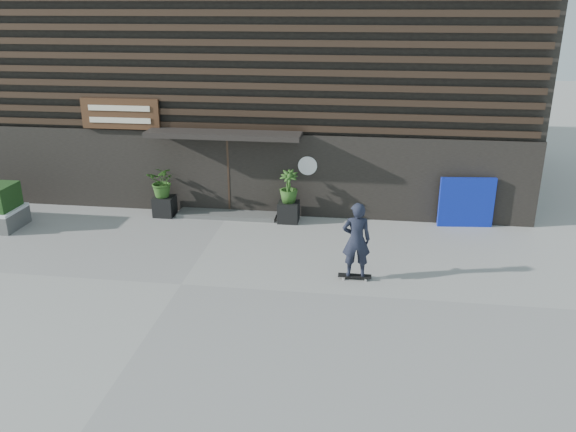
# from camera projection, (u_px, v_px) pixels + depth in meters

# --- Properties ---
(ground) EXTENTS (80.00, 80.00, 0.00)m
(ground) POSITION_uv_depth(u_px,v_px,m) (181.00, 284.00, 13.34)
(ground) COLOR #9E9C96
(ground) RESTS_ON ground
(entrance_step) EXTENTS (3.00, 0.80, 0.12)m
(entrance_step) POSITION_uv_depth(u_px,v_px,m) (228.00, 214.00, 17.60)
(entrance_step) COLOR #4F4F4C
(entrance_step) RESTS_ON ground
(planter_pot_left) EXTENTS (0.60, 0.60, 0.60)m
(planter_pot_left) POSITION_uv_depth(u_px,v_px,m) (165.00, 206.00, 17.57)
(planter_pot_left) COLOR black
(planter_pot_left) RESTS_ON ground
(bamboo_left) EXTENTS (0.86, 0.75, 0.96)m
(bamboo_left) POSITION_uv_depth(u_px,v_px,m) (163.00, 181.00, 17.30)
(bamboo_left) COLOR #2D591E
(bamboo_left) RESTS_ON planter_pot_left
(planter_pot_right) EXTENTS (0.60, 0.60, 0.60)m
(planter_pot_right) POSITION_uv_depth(u_px,v_px,m) (289.00, 212.00, 17.08)
(planter_pot_right) COLOR black
(planter_pot_right) RESTS_ON ground
(bamboo_right) EXTENTS (0.54, 0.54, 0.96)m
(bamboo_right) POSITION_uv_depth(u_px,v_px,m) (289.00, 187.00, 16.81)
(bamboo_right) COLOR #2D591E
(bamboo_right) RESTS_ON planter_pot_right
(blue_tarp) EXTENTS (1.56, 0.28, 1.46)m
(blue_tarp) POSITION_uv_depth(u_px,v_px,m) (466.00, 202.00, 16.56)
(blue_tarp) COLOR #0C1DA4
(blue_tarp) RESTS_ON ground
(building) EXTENTS (18.00, 11.00, 8.00)m
(building) POSITION_uv_depth(u_px,v_px,m) (258.00, 64.00, 21.22)
(building) COLOR black
(building) RESTS_ON ground
(skateboarder) EXTENTS (0.78, 0.50, 1.90)m
(skateboarder) POSITION_uv_depth(u_px,v_px,m) (356.00, 240.00, 13.26)
(skateboarder) COLOR black
(skateboarder) RESTS_ON ground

